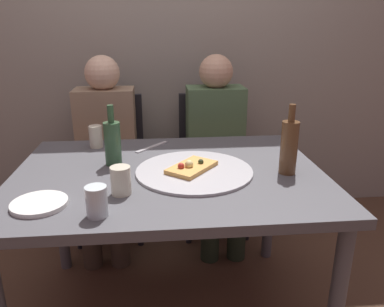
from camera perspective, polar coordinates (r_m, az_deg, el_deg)
back_wall at (r=2.69m, az=-4.78°, el=18.10°), size 6.00×0.10×2.60m
dining_table at (r=1.65m, az=-3.48°, el=-5.32°), size 1.31×0.97×0.75m
pizza_tray at (r=1.59m, az=0.34°, el=-2.67°), size 0.49×0.49×0.01m
pizza_slice_last at (r=1.59m, az=-0.09°, el=-2.04°), size 0.24×0.25×0.05m
wine_bottle at (r=1.69m, az=-11.94°, el=1.70°), size 0.07×0.07×0.27m
beer_bottle at (r=1.60m, az=14.49°, el=1.06°), size 0.07×0.07×0.29m
tumbler_near at (r=1.96m, az=-14.37°, el=2.50°), size 0.07×0.07×0.11m
tumbler_far at (r=1.41m, az=-10.73°, el=-4.03°), size 0.07×0.07×0.11m
wine_glass at (r=1.27m, az=-14.25°, el=-7.04°), size 0.07×0.07×0.10m
plate_stack at (r=1.41m, az=-22.11°, el=-7.06°), size 0.19×0.19×0.02m
table_knife at (r=1.92m, az=-6.09°, el=1.00°), size 0.16×0.18×0.01m
chair_left at (r=2.54m, az=-12.33°, el=-0.41°), size 0.44×0.44×0.90m
chair_right at (r=2.55m, az=3.19°, el=0.07°), size 0.44×0.44×0.90m
guest_in_sweater at (r=2.36m, az=-12.94°, el=1.28°), size 0.36×0.56×1.17m
guest_in_beanie at (r=2.37m, az=3.79°, el=1.80°), size 0.36×0.56×1.17m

